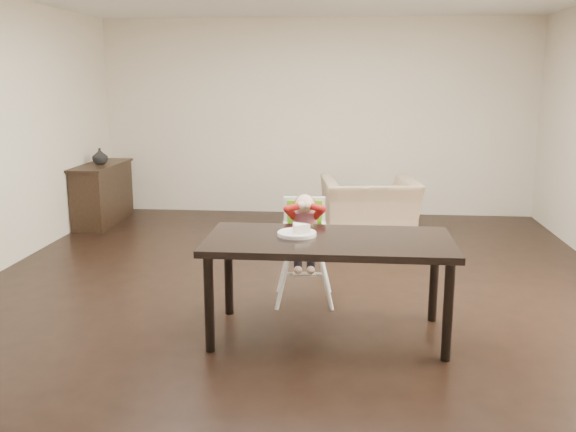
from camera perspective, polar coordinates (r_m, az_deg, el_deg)
name	(u,v)px	position (r m, az deg, el deg)	size (l,w,h in m)	color
ground	(296,292)	(5.84, 0.75, -6.75)	(7.00, 7.00, 0.00)	black
room_walls	(297,83)	(5.52, 0.80, 11.77)	(6.02, 7.02, 2.71)	beige
dining_table	(329,249)	(4.71, 3.65, -2.92)	(1.80, 0.90, 0.75)	black
high_chair	(305,226)	(5.46, 1.48, -0.87)	(0.42, 0.42, 0.94)	white
plate	(298,231)	(4.76, 0.87, -1.39)	(0.35, 0.35, 0.08)	white
armchair	(370,199)	(7.73, 7.27, 1.55)	(1.10, 0.71, 0.96)	tan
sideboard	(103,193)	(8.82, -16.15, 1.94)	(0.44, 1.26, 0.79)	black
vase	(100,156)	(8.73, -16.37, 5.10)	(0.20, 0.21, 0.20)	#99999E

